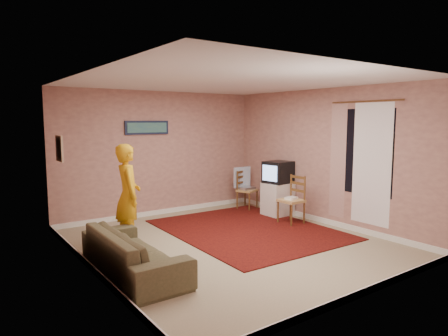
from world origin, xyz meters
TOP-DOWN VIEW (x-y plane):
  - ground at (0.00, 0.00)m, footprint 5.00×5.00m
  - wall_back at (0.00, 2.50)m, footprint 4.50×0.02m
  - wall_front at (0.00, -2.50)m, footprint 4.50×0.02m
  - wall_left at (-2.25, 0.00)m, footprint 0.02×5.00m
  - wall_right at (2.25, 0.00)m, footprint 0.02×5.00m
  - ceiling at (0.00, 0.00)m, footprint 4.50×5.00m
  - baseboard_back at (0.00, 2.49)m, footprint 4.50×0.02m
  - baseboard_front at (0.00, -2.49)m, footprint 4.50×0.02m
  - baseboard_left at (-2.24, 0.00)m, footprint 0.02×5.00m
  - baseboard_right at (2.24, 0.00)m, footprint 0.02×5.00m
  - window at (2.24, -0.90)m, footprint 0.01×1.10m
  - curtain_sheer at (2.23, -1.05)m, footprint 0.01×0.75m
  - curtain_floral at (2.21, -0.35)m, footprint 0.01×0.35m
  - curtain_rod at (2.20, -0.90)m, footprint 0.02×1.40m
  - picture_back at (-0.30, 2.47)m, footprint 0.95×0.04m
  - picture_left at (-2.22, 1.60)m, footprint 0.04×0.38m
  - area_rug at (0.72, 0.45)m, footprint 2.70×3.34m
  - tv_cabinet at (1.95, 0.96)m, footprint 0.55×0.50m
  - crt_tv at (1.94, 0.96)m, footprint 0.58×0.53m
  - chair_a at (1.82, 1.83)m, footprint 0.50×0.49m
  - dvd_player at (1.82, 1.83)m, footprint 0.35×0.27m
  - blue_throw at (1.82, 2.02)m, footprint 0.44×0.06m
  - chair_b at (1.69, 0.31)m, footprint 0.41×0.43m
  - game_console at (1.69, 0.31)m, footprint 0.25×0.20m
  - sofa at (-1.80, -0.30)m, footprint 0.78×1.98m
  - person at (-1.40, 0.83)m, footprint 0.51×0.66m

SIDE VIEW (x-z plane):
  - ground at x=0.00m, z-range 0.00..0.00m
  - area_rug at x=0.72m, z-range 0.00..0.02m
  - baseboard_back at x=0.00m, z-range 0.00..0.10m
  - baseboard_front at x=0.00m, z-range 0.00..0.10m
  - baseboard_left at x=-2.24m, z-range 0.00..0.10m
  - baseboard_right at x=2.24m, z-range 0.00..0.10m
  - sofa at x=-1.80m, z-range 0.00..0.58m
  - tv_cabinet at x=1.95m, z-range 0.00..0.70m
  - dvd_player at x=1.82m, z-range 0.45..0.50m
  - game_console at x=1.69m, z-range 0.48..0.53m
  - chair_a at x=1.82m, z-range 0.30..0.77m
  - chair_b at x=1.69m, z-range 0.32..0.83m
  - blue_throw at x=1.82m, z-range 0.47..0.94m
  - person at x=-1.40m, z-range 0.00..1.64m
  - crt_tv at x=1.94m, z-range 0.70..1.15m
  - curtain_sheer at x=2.23m, z-range 0.20..2.30m
  - curtain_floral at x=2.21m, z-range 0.20..2.30m
  - wall_back at x=0.00m, z-range 0.00..2.60m
  - wall_front at x=0.00m, z-range 0.00..2.60m
  - wall_left at x=-2.25m, z-range 0.00..2.60m
  - wall_right at x=2.25m, z-range 0.00..2.60m
  - window at x=2.24m, z-range 0.70..2.20m
  - picture_left at x=-2.22m, z-range 1.34..1.76m
  - picture_back at x=-0.30m, z-range 1.71..1.99m
  - curtain_rod at x=2.20m, z-range 2.31..2.33m
  - ceiling at x=0.00m, z-range 2.59..2.61m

